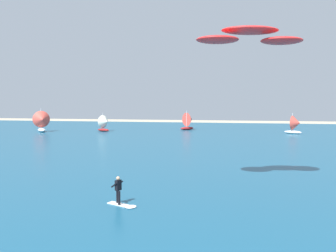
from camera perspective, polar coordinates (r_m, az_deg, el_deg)
ocean at (r=51.95m, az=7.26°, el=-2.61°), size 160.00×90.00×0.10m
kitesurfer at (r=20.64m, az=-7.78°, el=-11.16°), size 2.01×1.32×1.67m
kite at (r=24.18m, az=13.32°, el=14.17°), size 7.50×4.11×1.09m
sailboat_heeled_over at (r=67.34m, az=20.24°, el=0.23°), size 3.39×3.01×3.78m
sailboat_far_left at (r=72.62m, az=3.45°, el=0.84°), size 3.53×3.58×4.03m
sailboat_far_right at (r=71.37m, az=-20.03°, el=0.74°), size 3.94×4.12×4.59m
sailboat_mid_left at (r=69.39m, az=-10.36°, el=0.47°), size 3.24×2.88×3.61m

